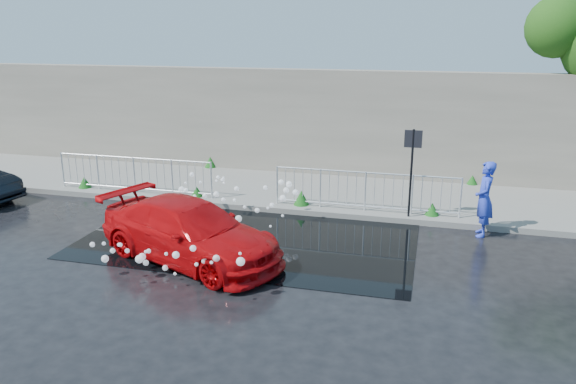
# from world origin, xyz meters

# --- Properties ---
(ground) EXTENTS (90.00, 90.00, 0.00)m
(ground) POSITION_xyz_m (0.00, 0.00, 0.00)
(ground) COLOR black
(ground) RESTS_ON ground
(pavement) EXTENTS (30.00, 4.00, 0.15)m
(pavement) POSITION_xyz_m (0.00, 5.00, 0.07)
(pavement) COLOR slate
(pavement) RESTS_ON ground
(curb) EXTENTS (30.00, 0.25, 0.16)m
(curb) POSITION_xyz_m (0.00, 3.00, 0.08)
(curb) COLOR slate
(curb) RESTS_ON ground
(retaining_wall) EXTENTS (30.00, 0.60, 3.50)m
(retaining_wall) POSITION_xyz_m (0.00, 7.20, 1.90)
(retaining_wall) COLOR #6E685C
(retaining_wall) RESTS_ON pavement
(puddle) EXTENTS (8.00, 5.00, 0.01)m
(puddle) POSITION_xyz_m (0.50, 1.00, 0.01)
(puddle) COLOR black
(puddle) RESTS_ON ground
(sign_post) EXTENTS (0.45, 0.06, 2.50)m
(sign_post) POSITION_xyz_m (4.20, 3.10, 1.72)
(sign_post) COLOR black
(sign_post) RESTS_ON ground
(railing_left) EXTENTS (5.05, 0.05, 1.10)m
(railing_left) POSITION_xyz_m (-4.00, 3.35, 0.74)
(railing_left) COLOR silver
(railing_left) RESTS_ON pavement
(railing_right) EXTENTS (5.05, 0.05, 1.10)m
(railing_right) POSITION_xyz_m (3.00, 3.35, 0.74)
(railing_right) COLOR silver
(railing_right) RESTS_ON pavement
(weeds) EXTENTS (12.17, 3.93, 0.42)m
(weeds) POSITION_xyz_m (-0.19, 4.48, 0.33)
(weeds) COLOR #134714
(weeds) RESTS_ON pavement
(water_spray) EXTENTS (3.57, 5.28, 1.11)m
(water_spray) POSITION_xyz_m (-0.31, 0.38, 0.68)
(water_spray) COLOR white
(water_spray) RESTS_ON ground
(red_car) EXTENTS (4.91, 3.39, 1.32)m
(red_car) POSITION_xyz_m (-0.36, -0.69, 0.66)
(red_car) COLOR #B9070A
(red_car) RESTS_ON ground
(person) EXTENTS (0.46, 0.70, 1.89)m
(person) POSITION_xyz_m (6.01, 2.56, 0.94)
(person) COLOR blue
(person) RESTS_ON ground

